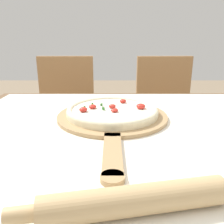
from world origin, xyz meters
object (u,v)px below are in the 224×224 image
Objects in this scene: pizza_peel at (112,118)px; chair_right at (165,112)px; chair_left at (66,112)px; rolling_pin at (135,200)px; pizza at (112,111)px.

pizza_peel is 0.67× the size of chair_right.
pizza_peel is at bearing -117.34° from chair_right.
chair_left is 1.00× the size of chair_right.
pizza_peel is at bearing -70.30° from chair_left.
chair_left is at bearing 105.87° from rolling_pin.
pizza is at bearing 89.81° from pizza_peel.
rolling_pin is at bearing -107.65° from chair_right.
pizza_peel is 1.53× the size of rolling_pin.
pizza_peel is at bearing -90.19° from pizza.
chair_right is at bearing 75.16° from rolling_pin.
chair_right is (0.37, 0.80, -0.24)m from pizza_peel.
chair_right is (0.33, 1.25, -0.26)m from rolling_pin.
chair_left and chair_right have the same top height.
chair_left reaches higher than rolling_pin.
rolling_pin is at bearing -85.48° from pizza_peel.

